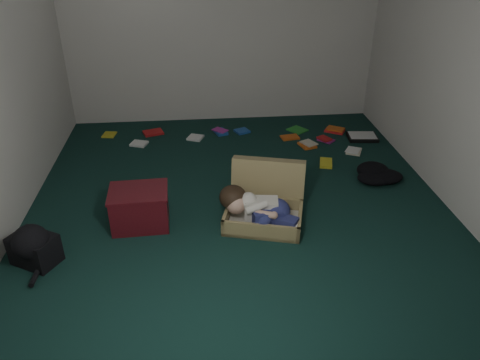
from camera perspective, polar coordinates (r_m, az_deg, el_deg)
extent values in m
plane|color=black|center=(4.55, -0.18, -2.93)|extent=(4.50, 4.50, 0.00)
plane|color=silver|center=(6.20, -2.27, 18.76)|extent=(4.50, 0.00, 4.50)
plane|color=silver|center=(1.98, 5.95, -5.51)|extent=(4.50, 0.00, 4.50)
plane|color=silver|center=(4.64, 25.83, 12.40)|extent=(0.00, 4.50, 4.50)
cube|color=#968552|center=(4.22, 2.87, -4.56)|extent=(0.78, 0.65, 0.16)
cube|color=beige|center=(4.24, 2.85, -4.99)|extent=(0.71, 0.58, 0.02)
cube|color=#968552|center=(4.40, 3.42, -0.50)|extent=(0.71, 0.38, 0.50)
cube|color=silver|center=(4.16, 2.60, -3.67)|extent=(0.31, 0.20, 0.21)
sphere|color=tan|center=(4.13, -0.46, -2.94)|extent=(0.18, 0.18, 0.18)
ellipsoid|color=black|center=(4.16, -0.86, -2.11)|extent=(0.25, 0.26, 0.21)
ellipsoid|color=navy|center=(4.16, 4.61, -3.77)|extent=(0.22, 0.26, 0.21)
cube|color=navy|center=(4.08, 3.37, -4.60)|extent=(0.27, 0.16, 0.14)
cube|color=navy|center=(4.07, 5.39, -5.14)|extent=(0.26, 0.23, 0.11)
sphere|color=white|center=(4.11, 6.71, -5.24)|extent=(0.11, 0.11, 0.11)
sphere|color=white|center=(4.06, 6.64, -5.89)|extent=(0.10, 0.10, 0.10)
cylinder|color=tan|center=(4.02, 3.07, -4.17)|extent=(0.19, 0.10, 0.06)
cube|color=#480E15|center=(4.27, -12.10, -3.46)|extent=(0.51, 0.40, 0.33)
cube|color=#480E15|center=(4.18, -12.34, -1.42)|extent=(0.53, 0.42, 0.02)
cube|color=black|center=(6.11, 14.68, 5.09)|extent=(0.39, 0.31, 0.05)
cube|color=white|center=(6.10, 14.71, 5.31)|extent=(0.35, 0.27, 0.01)
cube|color=gold|center=(6.24, -15.65, 5.35)|extent=(0.21, 0.16, 0.02)
cube|color=red|center=(6.17, -10.54, 5.68)|extent=(0.26, 0.25, 0.02)
cube|color=white|center=(5.95, -5.46, 5.15)|extent=(0.21, 0.24, 0.02)
cube|color=#1C4A98|center=(6.11, 0.25, 5.95)|extent=(0.22, 0.25, 0.02)
cube|color=#D25818|center=(5.97, 6.10, 5.19)|extent=(0.26, 0.24, 0.02)
cube|color=#258828|center=(6.21, 7.00, 6.11)|extent=(0.22, 0.17, 0.02)
cube|color=#A82A8F|center=(5.96, 10.45, 4.82)|extent=(0.26, 0.25, 0.02)
cube|color=beige|center=(5.73, 13.70, 3.42)|extent=(0.19, 0.23, 0.02)
cube|color=gold|center=(5.37, 10.43, 2.00)|extent=(0.23, 0.25, 0.02)
cube|color=red|center=(6.25, 11.46, 5.89)|extent=(0.25, 0.23, 0.02)
cube|color=white|center=(5.89, -12.20, 4.33)|extent=(0.23, 0.19, 0.02)
cube|color=#1C4A98|center=(6.09, -2.39, 5.83)|extent=(0.25, 0.26, 0.02)
cube|color=#D25818|center=(5.77, 8.18, 4.20)|extent=(0.18, 0.22, 0.02)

